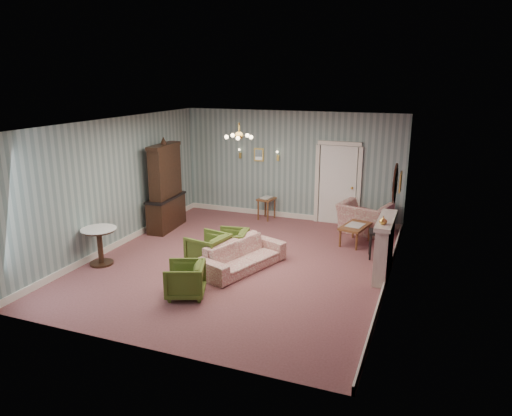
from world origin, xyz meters
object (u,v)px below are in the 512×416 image
at_px(sofa_chintz, 242,251).
at_px(pedestal_table, 100,246).
at_px(side_table_black, 378,245).
at_px(olive_chair_c, 231,242).
at_px(olive_chair_a, 185,278).
at_px(dresser, 165,185).
at_px(coffee_table, 355,234).
at_px(olive_chair_b, 208,248).
at_px(wingback_chair, 365,213).
at_px(fireplace, 384,247).

relative_size(sofa_chintz, pedestal_table, 2.49).
bearing_deg(side_table_black, olive_chair_c, -159.96).
bearing_deg(olive_chair_c, olive_chair_a, -9.17).
height_order(olive_chair_c, dresser, dresser).
height_order(sofa_chintz, side_table_black, sofa_chintz).
height_order(sofa_chintz, coffee_table, sofa_chintz).
xyz_separation_m(olive_chair_c, dresser, (-2.35, 1.26, 0.81)).
relative_size(dresser, coffee_table, 2.56).
height_order(olive_chair_b, sofa_chintz, sofa_chintz).
xyz_separation_m(sofa_chintz, wingback_chair, (1.94, 3.23, 0.13)).
bearing_deg(olive_chair_a, fireplace, 103.77).
height_order(olive_chair_b, dresser, dresser).
xyz_separation_m(coffee_table, side_table_black, (0.61, -0.74, 0.08)).
height_order(dresser, pedestal_table, dresser).
bearing_deg(olive_chair_b, olive_chair_a, 20.89).
relative_size(dresser, side_table_black, 3.77).
xyz_separation_m(olive_chair_b, coffee_table, (2.58, 2.40, -0.14)).
distance_m(olive_chair_b, side_table_black, 3.60).
relative_size(sofa_chintz, fireplace, 1.39).
relative_size(olive_chair_a, olive_chair_c, 1.01).
distance_m(olive_chair_b, wingback_chair, 4.26).
relative_size(fireplace, pedestal_table, 1.78).
bearing_deg(pedestal_table, sofa_chintz, 16.61).
bearing_deg(pedestal_table, olive_chair_c, 29.52).
xyz_separation_m(fireplace, pedestal_table, (-5.51, -1.53, -0.19)).
height_order(dresser, side_table_black, dresser).
relative_size(olive_chair_c, fireplace, 0.48).
distance_m(olive_chair_b, olive_chair_c, 0.64).
distance_m(fireplace, pedestal_table, 5.72).
distance_m(olive_chair_a, side_table_black, 4.26).
bearing_deg(pedestal_table, olive_chair_b, 19.36).
xyz_separation_m(olive_chair_c, pedestal_table, (-2.35, -1.33, 0.05)).
xyz_separation_m(olive_chair_a, dresser, (-2.36, 3.26, 0.81)).
relative_size(olive_chair_c, wingback_chair, 0.58).
relative_size(olive_chair_a, coffee_table, 0.76).
xyz_separation_m(sofa_chintz, fireplace, (2.69, 0.69, 0.20)).
bearing_deg(side_table_black, dresser, 178.04).
xyz_separation_m(wingback_chair, coffee_table, (-0.07, -0.93, -0.28)).
height_order(side_table_black, pedestal_table, pedestal_table).
bearing_deg(fireplace, dresser, 169.09).
bearing_deg(dresser, coffee_table, 2.58).
xyz_separation_m(olive_chair_a, olive_chair_b, (-0.25, 1.42, 0.03)).
bearing_deg(coffee_table, olive_chair_c, -142.19).
bearing_deg(wingback_chair, sofa_chintz, 73.44).
relative_size(sofa_chintz, dresser, 0.85).
relative_size(olive_chair_a, sofa_chintz, 0.35).
distance_m(olive_chair_b, coffee_table, 3.53).
relative_size(olive_chair_a, dresser, 0.30).
bearing_deg(olive_chair_b, dresser, -120.56).
distance_m(dresser, pedestal_table, 2.70).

